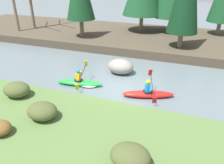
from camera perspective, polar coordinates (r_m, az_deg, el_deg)
The scene contains 9 objects.
ground_plane at distance 12.37m, azimuth 3.53°, elevation -1.93°, with size 90.00×90.00×0.00m, color slate.
riverbank_near at distance 8.33m, azimuth -6.91°, elevation -15.87°, with size 44.00×5.50×0.60m.
riverbank_far at distance 21.18m, azimuth 11.36°, elevation 10.88°, with size 44.00×9.46×0.67m.
shrub_clump_nearest at distance 11.31m, azimuth -23.66°, elevation -1.78°, with size 1.29×1.07×0.70m.
shrub_clump_third at distance 9.27m, azimuth -17.77°, elevation -7.21°, with size 1.25×1.04×0.68m.
shrub_clump_far_end at distance 6.99m, azimuth 4.81°, elevation -18.74°, with size 1.25×1.05×0.68m.
kayaker_lead at distance 11.66m, azimuth 9.53°, elevation -2.93°, with size 2.75×2.02×1.20m.
kayaker_middle at distance 12.81m, azimuth -8.03°, elevation -0.10°, with size 2.79×2.06×1.20m.
boulder_midstream at distance 14.17m, azimuth 2.24°, elevation 4.08°, with size 1.68×1.31×0.95m.
Camera 1 is at (2.98, -10.45, 5.90)m, focal length 35.00 mm.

